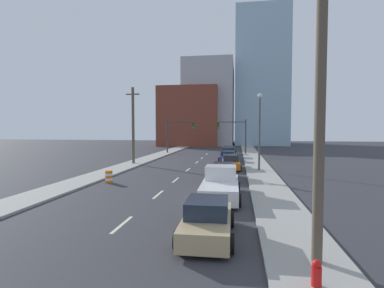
{
  "coord_description": "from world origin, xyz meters",
  "views": [
    {
      "loc": [
        5.0,
        -3.05,
        4.23
      ],
      "look_at": [
        -0.86,
        35.36,
        2.2
      ],
      "focal_mm": 28.0,
      "sensor_mm": 36.0,
      "label": 1
    }
  ],
  "objects_px": {
    "fire_hydrant": "(316,276)",
    "sedan_tan": "(207,220)",
    "sedan_black": "(229,151)",
    "traffic_signal_left": "(176,131)",
    "traffic_signal_right": "(237,131)",
    "utility_pole_right_near": "(320,100)",
    "traffic_barrel": "(109,177)",
    "sedan_silver": "(228,153)",
    "sedan_red": "(223,172)",
    "pickup_truck_white": "(220,185)",
    "sedan_orange": "(231,163)",
    "utility_pole_left_mid": "(133,125)",
    "sedan_blue": "(228,157)",
    "street_lamp": "(260,126)"
  },
  "relations": [
    {
      "from": "sedan_tan",
      "to": "traffic_signal_right",
      "type": "bearing_deg",
      "value": 87.62
    },
    {
      "from": "sedan_orange",
      "to": "sedan_black",
      "type": "xyz_separation_m",
      "value": [
        -0.64,
        17.56,
        -0.05
      ]
    },
    {
      "from": "utility_pole_right_near",
      "to": "sedan_tan",
      "type": "bearing_deg",
      "value": 152.07
    },
    {
      "from": "traffic_signal_left",
      "to": "traffic_signal_right",
      "type": "xyz_separation_m",
      "value": [
        10.25,
        0.0,
        0.0
      ]
    },
    {
      "from": "street_lamp",
      "to": "sedan_tan",
      "type": "xyz_separation_m",
      "value": [
        -3.26,
        -18.69,
        -3.79
      ]
    },
    {
      "from": "fire_hydrant",
      "to": "sedan_tan",
      "type": "bearing_deg",
      "value": 133.28
    },
    {
      "from": "traffic_signal_left",
      "to": "utility_pole_left_mid",
      "type": "height_order",
      "value": "utility_pole_left_mid"
    },
    {
      "from": "traffic_signal_left",
      "to": "sedan_silver",
      "type": "distance_m",
      "value": 11.64
    },
    {
      "from": "utility_pole_right_near",
      "to": "sedan_black",
      "type": "xyz_separation_m",
      "value": [
        -3.77,
        39.22,
        -4.45
      ]
    },
    {
      "from": "traffic_signal_left",
      "to": "sedan_blue",
      "type": "distance_m",
      "value": 15.35
    },
    {
      "from": "traffic_signal_right",
      "to": "sedan_orange",
      "type": "relative_size",
      "value": 1.16
    },
    {
      "from": "street_lamp",
      "to": "fire_hydrant",
      "type": "relative_size",
      "value": 9.13
    },
    {
      "from": "traffic_signal_left",
      "to": "sedan_black",
      "type": "distance_m",
      "value": 9.62
    },
    {
      "from": "traffic_barrel",
      "to": "sedan_black",
      "type": "bearing_deg",
      "value": 72.37
    },
    {
      "from": "utility_pole_left_mid",
      "to": "traffic_barrel",
      "type": "xyz_separation_m",
      "value": [
        2.25,
        -11.83,
        -4.15
      ]
    },
    {
      "from": "traffic_signal_right",
      "to": "sedan_tan",
      "type": "xyz_separation_m",
      "value": [
        -0.99,
        -38.27,
        -3.05
      ]
    },
    {
      "from": "utility_pole_left_mid",
      "to": "utility_pole_right_near",
      "type": "bearing_deg",
      "value": -58.95
    },
    {
      "from": "fire_hydrant",
      "to": "sedan_red",
      "type": "bearing_deg",
      "value": 100.81
    },
    {
      "from": "fire_hydrant",
      "to": "sedan_tan",
      "type": "height_order",
      "value": "sedan_tan"
    },
    {
      "from": "utility_pole_right_near",
      "to": "utility_pole_left_mid",
      "type": "relative_size",
      "value": 1.1
    },
    {
      "from": "sedan_black",
      "to": "sedan_blue",
      "type": "bearing_deg",
      "value": -87.71
    },
    {
      "from": "fire_hydrant",
      "to": "sedan_blue",
      "type": "height_order",
      "value": "sedan_blue"
    },
    {
      "from": "pickup_truck_white",
      "to": "sedan_silver",
      "type": "bearing_deg",
      "value": 90.03
    },
    {
      "from": "sedan_tan",
      "to": "sedan_red",
      "type": "distance_m",
      "value": 13.44
    },
    {
      "from": "sedan_silver",
      "to": "fire_hydrant",
      "type": "bearing_deg",
      "value": -85.6
    },
    {
      "from": "sedan_red",
      "to": "sedan_orange",
      "type": "relative_size",
      "value": 0.9
    },
    {
      "from": "utility_pole_right_near",
      "to": "sedan_black",
      "type": "bearing_deg",
      "value": 95.5
    },
    {
      "from": "traffic_barrel",
      "to": "sedan_orange",
      "type": "distance_m",
      "value": 13.07
    },
    {
      "from": "pickup_truck_white",
      "to": "utility_pole_right_near",
      "type": "bearing_deg",
      "value": -68.93
    },
    {
      "from": "sedan_black",
      "to": "traffic_signal_left",
      "type": "bearing_deg",
      "value": 175.52
    },
    {
      "from": "utility_pole_left_mid",
      "to": "sedan_blue",
      "type": "bearing_deg",
      "value": 20.48
    },
    {
      "from": "sedan_tan",
      "to": "sedan_orange",
      "type": "relative_size",
      "value": 0.9
    },
    {
      "from": "traffic_signal_left",
      "to": "traffic_signal_right",
      "type": "height_order",
      "value": "same"
    },
    {
      "from": "street_lamp",
      "to": "sedan_blue",
      "type": "height_order",
      "value": "street_lamp"
    },
    {
      "from": "sedan_silver",
      "to": "sedan_red",
      "type": "bearing_deg",
      "value": -90.56
    },
    {
      "from": "sedan_tan",
      "to": "sedan_orange",
      "type": "xyz_separation_m",
      "value": [
        0.45,
        19.77,
        -0.0
      ]
    },
    {
      "from": "pickup_truck_white",
      "to": "sedan_tan",
      "type": "bearing_deg",
      "value": -91.77
    },
    {
      "from": "sedan_red",
      "to": "sedan_black",
      "type": "xyz_separation_m",
      "value": [
        -0.18,
        23.88,
        0.0
      ]
    },
    {
      "from": "pickup_truck_white",
      "to": "sedan_orange",
      "type": "bearing_deg",
      "value": 87.86
    },
    {
      "from": "sedan_red",
      "to": "sedan_orange",
      "type": "bearing_deg",
      "value": 84.28
    },
    {
      "from": "traffic_signal_right",
      "to": "fire_hydrant",
      "type": "xyz_separation_m",
      "value": [
        2.2,
        -41.66,
        -3.32
      ]
    },
    {
      "from": "pickup_truck_white",
      "to": "sedan_blue",
      "type": "xyz_separation_m",
      "value": [
        -0.16,
        19.64,
        -0.13
      ]
    },
    {
      "from": "traffic_signal_left",
      "to": "fire_hydrant",
      "type": "height_order",
      "value": "traffic_signal_left"
    },
    {
      "from": "utility_pole_right_near",
      "to": "sedan_red",
      "type": "xyz_separation_m",
      "value": [
        -3.59,
        15.34,
        -4.45
      ]
    },
    {
      "from": "traffic_signal_right",
      "to": "sedan_orange",
      "type": "xyz_separation_m",
      "value": [
        -0.55,
        -18.5,
        -3.05
      ]
    },
    {
      "from": "fire_hydrant",
      "to": "sedan_orange",
      "type": "bearing_deg",
      "value": 96.77
    },
    {
      "from": "traffic_signal_right",
      "to": "fire_hydrant",
      "type": "height_order",
      "value": "traffic_signal_right"
    },
    {
      "from": "utility_pole_right_near",
      "to": "pickup_truck_white",
      "type": "xyz_separation_m",
      "value": [
        -3.45,
        8.63,
        -4.31
      ]
    },
    {
      "from": "utility_pole_left_mid",
      "to": "sedan_tan",
      "type": "relative_size",
      "value": 2.04
    },
    {
      "from": "utility_pole_right_near",
      "to": "sedan_black",
      "type": "distance_m",
      "value": 39.65
    }
  ]
}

